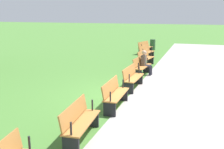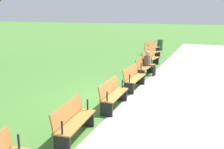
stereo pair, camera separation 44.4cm
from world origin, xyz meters
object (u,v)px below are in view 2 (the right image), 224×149
(bench_5, at_px, (113,94))
(trash_bin, at_px, (160,45))
(bench_2, at_px, (150,58))
(person_seated, at_px, (149,62))
(bench_0, at_px, (152,48))
(bench_3, at_px, (145,66))
(bench_1, at_px, (152,52))
(bench_4, at_px, (134,77))
(bench_6, at_px, (73,120))

(bench_5, xyz_separation_m, trash_bin, (-13.58, -1.13, -0.04))
(bench_2, distance_m, person_seated, 2.15)
(bench_0, height_order, bench_2, same)
(bench_3, bearing_deg, trash_bin, -168.66)
(bench_1, xyz_separation_m, bench_4, (6.92, 0.81, 0.00))
(bench_6, bearing_deg, bench_2, 176.66)
(bench_5, height_order, person_seated, person_seated)
(person_seated, bearing_deg, bench_5, 4.71)
(bench_6, relative_size, person_seated, 1.37)
(bench_0, distance_m, bench_1, 2.32)
(bench_2, relative_size, bench_5, 1.02)
(bench_3, height_order, trash_bin, bench_3)
(bench_5, bearing_deg, bench_3, 179.99)
(bench_6, height_order, trash_bin, bench_6)
(bench_3, distance_m, bench_4, 2.33)
(bench_1, bearing_deg, bench_3, 19.96)
(bench_1, distance_m, bench_4, 6.97)
(bench_1, distance_m, bench_3, 4.65)
(bench_1, height_order, bench_2, same)
(bench_6, xyz_separation_m, trash_bin, (-15.90, -0.99, -0.04))
(person_seated, bearing_deg, bench_0, -163.42)
(person_seated, bearing_deg, trash_bin, -167.48)
(bench_6, bearing_deg, person_seated, 173.73)
(bench_2, distance_m, bench_5, 6.97)
(bench_1, xyz_separation_m, bench_2, (2.29, 0.40, 0.00))
(bench_3, xyz_separation_m, person_seated, (-0.20, 0.16, 0.17))
(bench_3, relative_size, bench_4, 1.01)
(bench_2, height_order, bench_5, same)
(person_seated, bearing_deg, bench_3, -32.93)
(bench_5, bearing_deg, bench_4, 178.33)
(bench_1, xyz_separation_m, bench_6, (11.57, 0.67, 0.00))
(bench_4, distance_m, person_seated, 2.53)
(bench_2, relative_size, bench_4, 1.02)
(bench_4, height_order, trash_bin, bench_4)
(bench_1, relative_size, bench_6, 1.02)
(bench_1, height_order, bench_3, same)
(person_seated, height_order, trash_bin, person_seated)
(bench_2, bearing_deg, bench_1, -161.71)
(bench_3, distance_m, bench_5, 4.65)
(bench_1, bearing_deg, trash_bin, -164.09)
(bench_3, bearing_deg, bench_0, -165.04)
(bench_2, distance_m, bench_3, 2.32)
(bench_1, bearing_deg, bench_5, 16.64)
(person_seated, bearing_deg, bench_1, -164.30)
(bench_0, distance_m, trash_bin, 2.08)
(bench_1, height_order, person_seated, person_seated)
(bench_4, relative_size, bench_6, 0.99)
(bench_4, relative_size, bench_5, 1.00)
(bench_2, relative_size, bench_6, 1.01)
(bench_3, bearing_deg, bench_5, 6.66)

